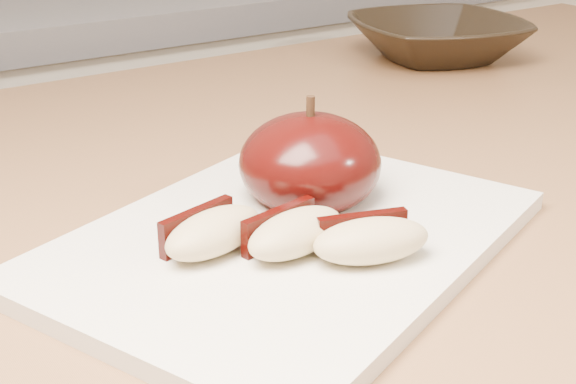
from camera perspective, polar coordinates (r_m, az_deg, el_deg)
cutting_board at (r=0.47m, az=-0.00°, el=-3.44°), size 0.34×0.30×0.01m
apple_half at (r=0.51m, az=1.57°, el=2.05°), size 0.10×0.10×0.08m
apple_wedge_a at (r=0.44m, az=-5.44°, el=-2.82°), size 0.07×0.05×0.02m
apple_wedge_b at (r=0.44m, az=0.42°, el=-2.87°), size 0.07×0.04×0.02m
apple_wedge_c at (r=0.43m, az=5.86°, el=-3.39°), size 0.07×0.05×0.02m
bowl at (r=0.93m, az=10.53°, el=10.67°), size 0.23×0.23×0.05m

